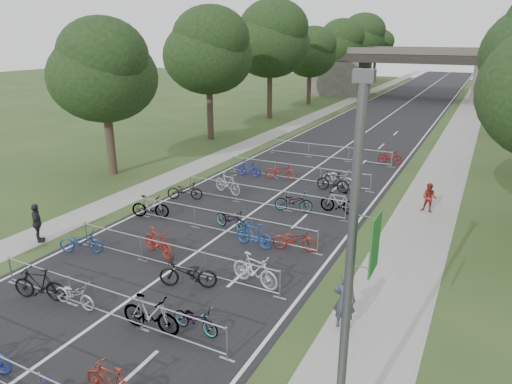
{
  "coord_description": "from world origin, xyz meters",
  "views": [
    {
      "loc": [
        10.19,
        -5.51,
        8.73
      ],
      "look_at": [
        0.11,
        14.14,
        1.1
      ],
      "focal_mm": 32.0,
      "sensor_mm": 36.0,
      "label": 1
    }
  ],
  "objects_px": {
    "lamppost": "(350,285)",
    "pedestrian_a": "(344,301)",
    "pedestrian_c": "(37,223)",
    "pedestrian_b": "(429,198)",
    "overpass_bridge": "(417,73)"
  },
  "relations": [
    {
      "from": "overpass_bridge",
      "to": "pedestrian_c",
      "type": "relative_size",
      "value": 17.39
    },
    {
      "from": "pedestrian_b",
      "to": "pedestrian_c",
      "type": "relative_size",
      "value": 0.86
    },
    {
      "from": "pedestrian_a",
      "to": "pedestrian_b",
      "type": "xyz_separation_m",
      "value": [
        1.0,
        11.62,
        -0.18
      ]
    },
    {
      "from": "overpass_bridge",
      "to": "pedestrian_b",
      "type": "distance_m",
      "value": 47.54
    },
    {
      "from": "pedestrian_b",
      "to": "pedestrian_c",
      "type": "xyz_separation_m",
      "value": [
        -14.85,
        -11.69,
        0.12
      ]
    },
    {
      "from": "overpass_bridge",
      "to": "pedestrian_a",
      "type": "distance_m",
      "value": 58.88
    },
    {
      "from": "lamppost",
      "to": "pedestrian_b",
      "type": "height_order",
      "value": "lamppost"
    },
    {
      "from": "lamppost",
      "to": "pedestrian_a",
      "type": "height_order",
      "value": "lamppost"
    },
    {
      "from": "pedestrian_a",
      "to": "pedestrian_c",
      "type": "bearing_deg",
      "value": -10.12
    },
    {
      "from": "overpass_bridge",
      "to": "pedestrian_b",
      "type": "bearing_deg",
      "value": -80.24
    },
    {
      "from": "overpass_bridge",
      "to": "pedestrian_a",
      "type": "relative_size",
      "value": 16.42
    },
    {
      "from": "lamppost",
      "to": "pedestrian_a",
      "type": "bearing_deg",
      "value": 105.51
    },
    {
      "from": "overpass_bridge",
      "to": "pedestrian_a",
      "type": "bearing_deg",
      "value": -83.11
    },
    {
      "from": "overpass_bridge",
      "to": "lamppost",
      "type": "relative_size",
      "value": 3.78
    },
    {
      "from": "pedestrian_a",
      "to": "pedestrian_b",
      "type": "bearing_deg",
      "value": -105.34
    }
  ]
}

